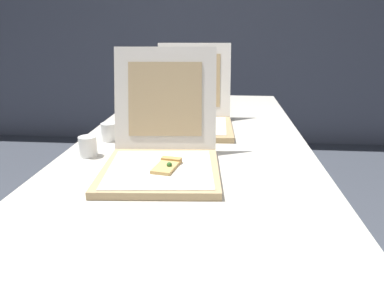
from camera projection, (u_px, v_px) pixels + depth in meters
wall_back at (214, 13)px, 3.51m from camera, size 10.00×0.10×2.60m
table at (191, 158)px, 1.36m from camera, size 0.88×2.16×0.74m
pizza_box_front at (162, 153)px, 1.11m from camera, size 0.38×0.46×0.36m
pizza_box_middle at (192, 116)px, 1.57m from camera, size 0.37×0.47×0.35m
cup_white_near_center at (88, 146)px, 1.23m from camera, size 0.06×0.06×0.07m
cup_white_mid at (109, 132)px, 1.40m from camera, size 0.06×0.06×0.07m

